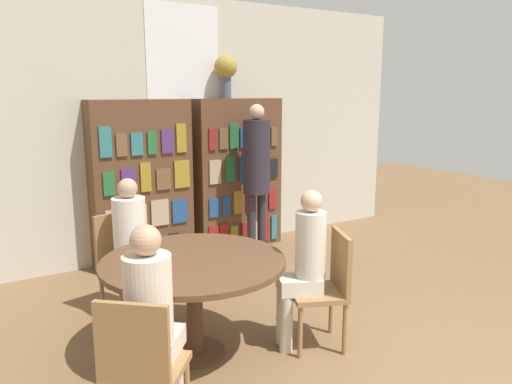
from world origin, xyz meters
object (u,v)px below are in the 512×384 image
at_px(bookshelf_right, 238,174).
at_px(seated_reader_back, 152,315).
at_px(bookshelf_left, 142,184).
at_px(reading_table, 194,273).
at_px(seated_reader_left, 133,241).
at_px(chair_left_side, 123,259).
at_px(chair_near_camera, 141,364).
at_px(seated_reader_right, 304,262).
at_px(chair_far_side, 327,283).
at_px(librarian_standing, 257,165).
at_px(flower_vase, 226,71).

xyz_separation_m(bookshelf_right, seated_reader_back, (-2.17, -2.78, -0.22)).
bearing_deg(bookshelf_left, reading_table, -100.13).
bearing_deg(seated_reader_left, chair_left_side, -90.00).
height_order(chair_near_camera, chair_left_side, same).
height_order(bookshelf_right, chair_left_side, bookshelf_right).
xyz_separation_m(chair_left_side, seated_reader_right, (0.97, -1.31, 0.18)).
height_order(chair_far_side, librarian_standing, librarian_standing).
bearing_deg(flower_vase, bookshelf_right, -1.84).
height_order(bookshelf_left, seated_reader_back, bookshelf_left).
distance_m(seated_reader_left, seated_reader_back, 1.48).
xyz_separation_m(chair_left_side, librarian_standing, (1.80, 0.67, 0.61)).
distance_m(bookshelf_left, seated_reader_back, 2.94).
distance_m(bookshelf_right, reading_table, 2.71).
bearing_deg(seated_reader_right, bookshelf_right, 4.24).
relative_size(bookshelf_right, flower_vase, 3.69).
bearing_deg(seated_reader_right, chair_far_side, -90.00).
bearing_deg(seated_reader_right, seated_reader_back, 126.19).
relative_size(bookshelf_right, reading_table, 1.38).
relative_size(chair_near_camera, seated_reader_left, 0.73).
relative_size(bookshelf_right, librarian_standing, 1.03).
bearing_deg(chair_far_side, chair_left_side, 63.00).
height_order(chair_left_side, chair_far_side, same).
bearing_deg(flower_vase, librarian_standing, -77.54).
distance_m(chair_near_camera, chair_far_side, 1.63).
distance_m(bookshelf_right, seated_reader_back, 3.53).
bearing_deg(seated_reader_right, chair_near_camera, 130.26).
height_order(flower_vase, chair_left_side, flower_vase).
xyz_separation_m(bookshelf_left, chair_far_side, (0.54, -2.56, -0.42)).
relative_size(bookshelf_right, seated_reader_left, 1.50).
xyz_separation_m(reading_table, chair_far_side, (0.92, -0.40, -0.14)).
bearing_deg(seated_reader_left, chair_near_camera, 60.16).
xyz_separation_m(chair_far_side, seated_reader_left, (-1.10, 1.21, 0.20)).
bearing_deg(chair_left_side, bookshelf_left, -129.73).
bearing_deg(flower_vase, bookshelf_left, -179.75).
xyz_separation_m(flower_vase, librarian_standing, (0.11, -0.51, -1.07)).
distance_m(flower_vase, seated_reader_right, 2.99).
xyz_separation_m(bookshelf_right, flower_vase, (-0.15, 0.00, 1.25)).
height_order(chair_left_side, seated_reader_left, seated_reader_left).
xyz_separation_m(seated_reader_left, seated_reader_back, (-0.37, -1.43, 0.00)).
bearing_deg(reading_table, chair_near_camera, -131.48).
bearing_deg(bookshelf_right, flower_vase, 178.16).
bearing_deg(librarian_standing, bookshelf_left, 157.29).
bearing_deg(seated_reader_back, seated_reader_right, 54.19).
height_order(reading_table, chair_far_side, chair_far_side).
distance_m(flower_vase, librarian_standing, 1.19).
xyz_separation_m(bookshelf_left, chair_left_side, (-0.60, -1.17, -0.42)).
xyz_separation_m(chair_near_camera, chair_far_side, (1.59, 0.35, 0.00)).
height_order(flower_vase, seated_reader_left, flower_vase).
bearing_deg(seated_reader_back, flower_vase, 95.51).
distance_m(seated_reader_right, seated_reader_back, 1.33).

